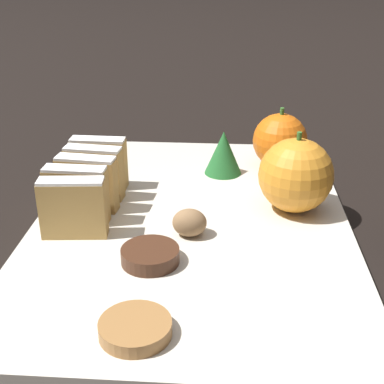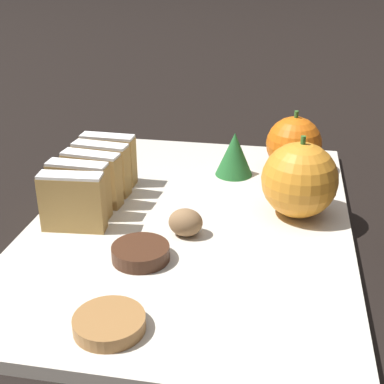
# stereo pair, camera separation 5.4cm
# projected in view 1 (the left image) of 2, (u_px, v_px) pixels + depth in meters

# --- Properties ---
(ground_plane) EXTENTS (6.00, 6.00, 0.00)m
(ground_plane) POSITION_uv_depth(u_px,v_px,m) (192.00, 229.00, 0.56)
(ground_plane) COLOR black
(serving_platter) EXTENTS (0.32, 0.46, 0.01)m
(serving_platter) POSITION_uv_depth(u_px,v_px,m) (192.00, 223.00, 0.55)
(serving_platter) COLOR silver
(serving_platter) RESTS_ON ground_plane
(stollen_slice_front) EXTENTS (0.06, 0.02, 0.06)m
(stollen_slice_front) POSITION_uv_depth(u_px,v_px,m) (73.00, 208.00, 0.51)
(stollen_slice_front) COLOR tan
(stollen_slice_front) RESTS_ON serving_platter
(stollen_slice_second) EXTENTS (0.06, 0.02, 0.06)m
(stollen_slice_second) POSITION_uv_depth(u_px,v_px,m) (77.00, 195.00, 0.53)
(stollen_slice_second) COLOR tan
(stollen_slice_second) RESTS_ON serving_platter
(stollen_slice_third) EXTENTS (0.06, 0.03, 0.06)m
(stollen_slice_third) POSITION_uv_depth(u_px,v_px,m) (87.00, 183.00, 0.56)
(stollen_slice_third) COLOR tan
(stollen_slice_third) RESTS_ON serving_platter
(stollen_slice_fourth) EXTENTS (0.06, 0.02, 0.06)m
(stollen_slice_fourth) POSITION_uv_depth(u_px,v_px,m) (94.00, 173.00, 0.58)
(stollen_slice_fourth) COLOR tan
(stollen_slice_fourth) RESTS_ON serving_platter
(stollen_slice_fifth) EXTENTS (0.06, 0.02, 0.06)m
(stollen_slice_fifth) POSITION_uv_depth(u_px,v_px,m) (99.00, 163.00, 0.61)
(stollen_slice_fifth) COLOR tan
(stollen_slice_fifth) RESTS_ON serving_platter
(orange_near) EXTENTS (0.07, 0.07, 0.08)m
(orange_near) POSITION_uv_depth(u_px,v_px,m) (280.00, 141.00, 0.67)
(orange_near) COLOR orange
(orange_near) RESTS_ON serving_platter
(orange_far) EXTENTS (0.08, 0.08, 0.09)m
(orange_far) POSITION_uv_depth(u_px,v_px,m) (296.00, 175.00, 0.55)
(orange_far) COLOR orange
(orange_far) RESTS_ON serving_platter
(walnut) EXTENTS (0.03, 0.03, 0.03)m
(walnut) POSITION_uv_depth(u_px,v_px,m) (189.00, 223.00, 0.51)
(walnut) COLOR #8E6B47
(walnut) RESTS_ON serving_platter
(chocolate_cookie) EXTENTS (0.05, 0.05, 0.01)m
(chocolate_cookie) POSITION_uv_depth(u_px,v_px,m) (150.00, 255.00, 0.47)
(chocolate_cookie) COLOR #472819
(chocolate_cookie) RESTS_ON serving_platter
(gingerbread_cookie) EXTENTS (0.05, 0.05, 0.01)m
(gingerbread_cookie) POSITION_uv_depth(u_px,v_px,m) (135.00, 328.00, 0.39)
(gingerbread_cookie) COLOR #A3703D
(gingerbread_cookie) RESTS_ON serving_platter
(evergreen_sprig) EXTENTS (0.05, 0.05, 0.05)m
(evergreen_sprig) POSITION_uv_depth(u_px,v_px,m) (223.00, 153.00, 0.65)
(evergreen_sprig) COLOR #23662D
(evergreen_sprig) RESTS_ON serving_platter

